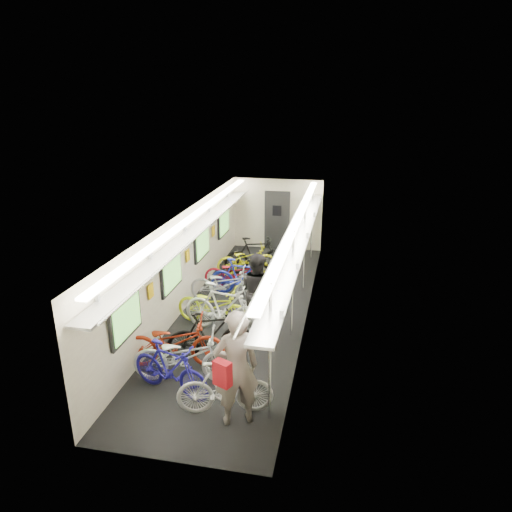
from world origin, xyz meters
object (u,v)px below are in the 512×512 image
at_px(passenger_near, 236,368).
at_px(backpack, 222,373).
at_px(bicycle_0, 185,356).
at_px(passenger_mid, 257,291).
at_px(bicycle_1, 170,369).

height_order(passenger_near, backpack, passenger_near).
bearing_deg(backpack, bicycle_0, 151.96).
bearing_deg(backpack, passenger_near, 110.16).
distance_m(bicycle_0, passenger_near, 1.57).
bearing_deg(passenger_mid, bicycle_1, 104.72).
bearing_deg(bicycle_1, backpack, -112.49).
height_order(bicycle_1, backpack, backpack).
height_order(bicycle_0, passenger_near, passenger_near).
bearing_deg(backpack, passenger_mid, 118.76).
relative_size(passenger_near, passenger_mid, 1.13).
bearing_deg(bicycle_1, passenger_mid, -1.21).
height_order(passenger_mid, backpack, passenger_mid).
distance_m(bicycle_1, passenger_mid, 2.95).
xyz_separation_m(bicycle_1, backpack, (1.26, -1.10, 0.79)).
bearing_deg(backpack, bicycle_1, 163.73).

